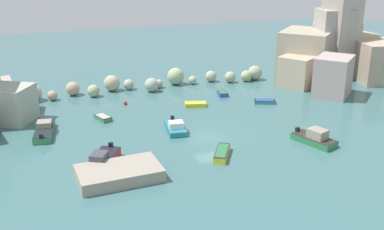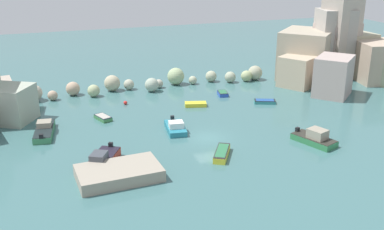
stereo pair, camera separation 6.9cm
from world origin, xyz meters
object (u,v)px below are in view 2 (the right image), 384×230
Objects in this scene: moored_boat_2 at (102,161)px; moored_boat_6 at (265,101)px; moored_boat_5 at (196,104)px; moored_boat_8 at (103,118)px; channel_buoy at (125,103)px; moored_boat_3 at (223,93)px; moored_boat_7 at (176,127)px; moored_boat_4 at (44,130)px; moored_boat_1 at (315,138)px; stone_dock at (119,173)px; moored_boat_0 at (222,153)px.

moored_boat_6 is (24.72, 12.53, -0.35)m from moored_boat_2.
moored_boat_8 is (-12.89, -1.18, 0.02)m from moored_boat_5.
channel_buoy reaches higher than moored_boat_6.
moored_boat_7 is (-10.81, -11.26, 0.17)m from moored_boat_3.
moored_boat_5 is at bearing -71.44° from moored_boat_4.
moored_boat_1 is 1.88× the size of moored_boat_8.
channel_buoy is 6.37m from moored_boat_8.
channel_buoy is at bearing 76.94° from stone_dock.
moored_boat_0 is 16.55m from moored_boat_5.
stone_dock is 13.05m from moored_boat_7.
moored_boat_7 reaches higher than moored_boat_0.
channel_buoy is 0.16× the size of moored_boat_6.
moored_boat_4 is at bearing -126.19° from moored_boat_2.
moored_boat_6 is at bearing 153.63° from moored_boat_1.
stone_dock is at bearing 48.47° from moored_boat_2.
moored_boat_5 is (8.99, -3.86, -0.00)m from channel_buoy.
moored_boat_4 is 1.35× the size of moored_boat_7.
moored_boat_8 is (-21.04, 15.37, -0.35)m from moored_boat_1.
moored_boat_2 is 1.26× the size of moored_boat_7.
moored_boat_3 is 6.41m from moored_boat_5.
moored_boat_1 is 23.35m from moored_boat_2.
moored_boat_2 is at bearing -38.32° from moored_boat_3.
moored_boat_3 is 15.61m from moored_boat_7.
moored_boat_1 is (17.14, -20.40, 0.36)m from channel_buoy.
channel_buoy is 12.31m from moored_boat_7.
stone_dock is at bearing -34.17° from moored_boat_7.
moored_boat_3 is at bearing -172.39° from moored_boat_0.
channel_buoy is at bearing -58.12° from moored_boat_8.
moored_boat_4 is (-5.00, 10.77, -0.11)m from moored_boat_2.
moored_boat_0 is 0.65× the size of moored_boat_4.
stone_dock reaches higher than moored_boat_0.
moored_boat_6 is at bearing -112.46° from moored_boat_8.
moored_boat_7 reaches higher than channel_buoy.
moored_boat_5 is at bearing -47.71° from moored_boat_3.
stone_dock is 1.29× the size of moored_boat_2.
channel_buoy is at bearing -47.61° from moored_boat_4.
moored_boat_1 reaches higher than moored_boat_6.
channel_buoy is 13.48m from moored_boat_4.
channel_buoy is at bearing -160.60° from moored_boat_1.
moored_boat_8 is (-7.53, 6.72, -0.19)m from moored_boat_7.
moored_boat_0 reaches higher than moored_boat_3.
moored_boat_6 is (18.60, -5.85, -0.01)m from channel_buoy.
moored_boat_6 is (1.46, 14.55, -0.37)m from moored_boat_1.
channel_buoy is 21.04m from moored_boat_0.
stone_dock is 11.16m from moored_boat_0.
moored_boat_4 is (-28.26, 12.79, -0.14)m from moored_boat_1.
stone_dock is 3.35m from moored_boat_2.
moored_boat_0 is at bearing 110.68° from moored_boat_2.
moored_boat_5 is 1.11× the size of moored_boat_8.
moored_boat_7 reaches higher than moored_boat_8.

